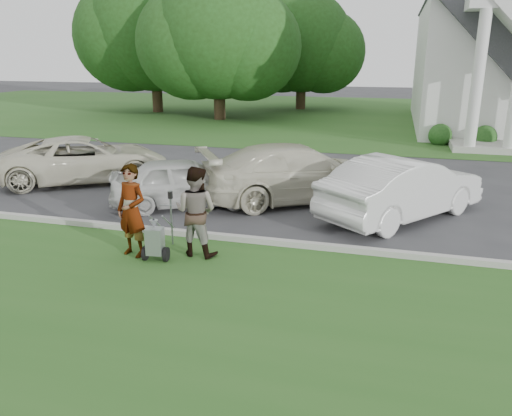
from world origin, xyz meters
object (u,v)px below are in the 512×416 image
at_px(person_left, 132,211).
at_px(car_b, 184,182).
at_px(tree_back, 302,47).
at_px(person_right, 196,212).
at_px(striping_cart, 155,242).
at_px(car_d, 402,188).
at_px(tree_left, 218,39).
at_px(church, 506,22).
at_px(car_c, 297,173).
at_px(car_a, 85,159).
at_px(parking_meter_near, 171,211).
at_px(tree_far, 153,32).

height_order(person_left, car_b, person_left).
xyz_separation_m(tree_back, car_b, (1.65, -27.09, -4.02)).
height_order(person_right, car_b, person_right).
bearing_deg(striping_cart, car_d, 34.26).
bearing_deg(tree_left, tree_back, 63.43).
distance_m(person_right, car_d, 5.79).
xyz_separation_m(person_left, person_right, (1.30, 0.40, -0.03)).
relative_size(church, car_c, 4.17).
bearing_deg(car_a, car_b, -145.02).
relative_size(person_left, car_d, 0.40).
relative_size(car_c, car_d, 1.15).
xyz_separation_m(church, person_right, (-9.65, -23.56, -4.96)).
distance_m(striping_cart, car_d, 6.69).
distance_m(tree_left, car_a, 17.82).
bearing_deg(parking_meter_near, person_left, -123.70).
distance_m(tree_far, car_d, 28.28).
distance_m(parking_meter_near, car_c, 4.86).
height_order(tree_back, car_d, tree_back).
height_order(striping_cart, car_a, car_a).
bearing_deg(tree_far, car_a, -70.41).
bearing_deg(car_b, car_a, 41.84).
bearing_deg(person_left, person_right, 31.62).
bearing_deg(person_left, car_d, 51.96).
height_order(church, car_d, church).
bearing_deg(person_right, tree_far, -57.65).
relative_size(church, car_b, 5.81).
bearing_deg(tree_far, car_c, -54.61).
bearing_deg(person_left, tree_far, 129.56).
bearing_deg(car_d, car_a, 30.36).
distance_m(tree_left, car_c, 20.10).
distance_m(church, car_d, 21.02).
distance_m(striping_cart, car_b, 4.01).
distance_m(car_b, car_c, 3.34).
height_order(tree_far, person_left, tree_far).
height_order(striping_cart, car_c, car_c).
distance_m(tree_far, striping_cart, 29.36).
xyz_separation_m(person_left, car_c, (2.59, 5.20, -0.17)).
bearing_deg(car_c, church, -56.50).
height_order(striping_cart, person_right, person_right).
relative_size(tree_left, tree_back, 1.11).
distance_m(church, tree_back, 14.77).
distance_m(tree_back, striping_cart, 31.38).
relative_size(striping_cart, parking_meter_near, 0.85).
height_order(person_right, parking_meter_near, person_right).
bearing_deg(car_d, person_left, 74.97).
bearing_deg(church, car_a, -130.72).
xyz_separation_m(tree_left, car_d, (11.66, -18.55, -4.28)).
relative_size(striping_cart, car_d, 0.22).
relative_size(person_right, parking_meter_near, 1.52).
bearing_deg(person_right, car_c, -100.41).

